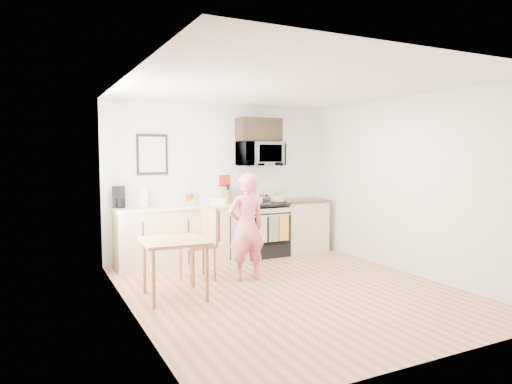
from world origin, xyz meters
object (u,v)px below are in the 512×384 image
microwave (260,154)px  chair (206,233)px  range (263,230)px  dining_table (174,246)px  person (246,227)px  cake (278,199)px

microwave → chair: (-1.40, -1.08, -1.12)m
range → dining_table: range is taller
range → dining_table: (-2.05, -1.61, 0.20)m
dining_table → chair: 0.91m
person → microwave: bearing=-124.5°
dining_table → chair: bearing=44.4°
dining_table → cake: 2.82m
cake → range: bearing=169.4°
chair → cake: size_ratio=3.29×
range → chair: range is taller
microwave → person: size_ratio=0.51×
range → cake: range is taller
person → chair: 0.58m
range → dining_table: 2.62m
microwave → chair: microwave is taller
microwave → chair: 2.09m
range → person: bearing=-125.5°
range → chair: size_ratio=1.16×
microwave → dining_table: (-2.05, -1.72, -1.12)m
microwave → dining_table: 2.90m
chair → person: bearing=-40.9°
person → cake: (1.21, 1.25, 0.22)m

